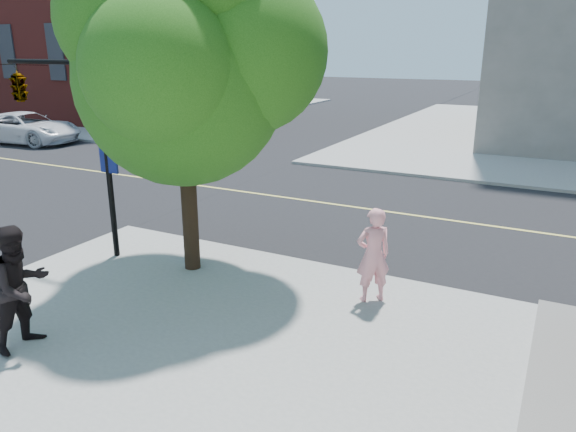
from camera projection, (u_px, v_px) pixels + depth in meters
The scene contains 10 objects.
ground at pixel (160, 236), 13.10m from camera, with size 140.00×140.00×0.00m, color black.
road_ew at pixel (255, 193), 16.91m from camera, with size 140.00×9.00×0.01m, color black.
road_ns at pixel (10, 207), 15.51m from camera, with size 9.00×140.00×0.01m, color black.
sidewalk_nw at pixel (110, 106), 41.40m from camera, with size 26.00×25.00×0.12m, color gray.
church at pixel (94, 2), 34.99m from camera, with size 15.20×12.00×14.40m.
man_on_phone at pixel (373, 255), 9.29m from camera, with size 0.62×0.40×1.69m, color pink.
pedestrian at pixel (21, 287), 7.83m from camera, with size 0.91×0.71×1.87m, color black.
street_tree at pixel (186, 56), 9.68m from camera, with size 4.80×4.36×6.37m.
signal_pole at pixel (30, 89), 11.46m from camera, with size 3.70×0.42×4.17m.
car_a at pixel (26, 128), 25.61m from camera, with size 2.41×5.23×1.45m, color silver.
Camera 1 is at (8.45, -9.53, 4.38)m, focal length 33.74 mm.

